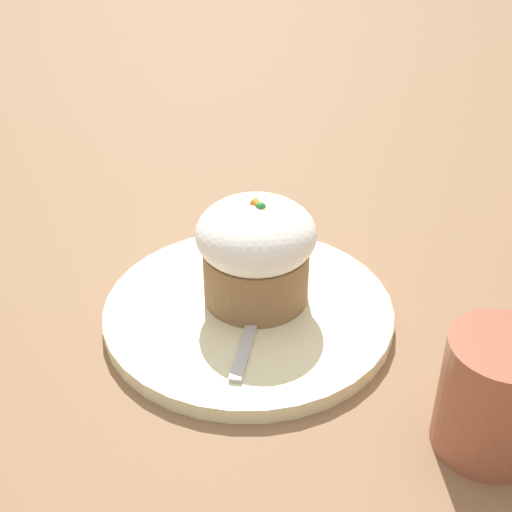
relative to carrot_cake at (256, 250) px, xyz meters
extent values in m
plane|color=#846042|center=(0.01, -0.01, -0.06)|extent=(4.00, 4.00, 0.00)
cylinder|color=beige|center=(0.01, -0.01, -0.06)|extent=(0.25, 0.25, 0.01)
cylinder|color=olive|center=(0.00, 0.00, -0.02)|extent=(0.09, 0.09, 0.05)
ellipsoid|color=white|center=(0.00, 0.00, 0.02)|extent=(0.10, 0.10, 0.06)
cone|color=orange|center=(0.01, 0.00, 0.04)|extent=(0.02, 0.01, 0.01)
sphere|color=green|center=(0.00, 0.00, 0.04)|extent=(0.01, 0.01, 0.01)
cube|color=#B7B7BC|center=(0.05, -0.05, -0.05)|extent=(0.06, 0.06, 0.00)
ellipsoid|color=#B7B7BC|center=(0.02, -0.01, -0.05)|extent=(0.06, 0.06, 0.01)
cylinder|color=#9E563D|center=(0.22, 0.03, -0.02)|extent=(0.08, 0.08, 0.09)
camera|label=1|loc=(0.39, -0.32, 0.33)|focal=50.00mm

